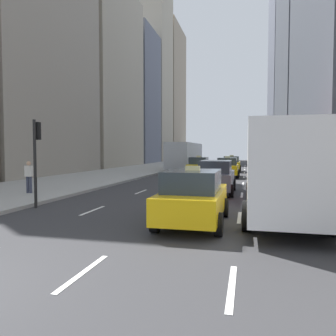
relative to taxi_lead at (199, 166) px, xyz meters
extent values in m
cube|color=#9E9E99|center=(-8.20, -0.44, -0.81)|extent=(8.00, 66.00, 0.15)
cube|color=white|center=(-1.40, -19.44, -0.87)|extent=(0.12, 2.00, 0.01)
cube|color=white|center=(-1.40, -13.44, -0.87)|extent=(0.12, 2.00, 0.01)
cube|color=white|center=(-1.40, -7.44, -0.87)|extent=(0.12, 2.00, 0.01)
cube|color=white|center=(-1.40, -1.44, -0.87)|extent=(0.12, 2.00, 0.01)
cube|color=white|center=(-1.40, 4.56, -0.87)|extent=(0.12, 2.00, 0.01)
cube|color=white|center=(-1.40, 10.56, -0.87)|extent=(0.12, 2.00, 0.01)
cube|color=white|center=(-1.40, 16.56, -0.87)|extent=(0.12, 2.00, 0.01)
cube|color=white|center=(-1.40, 22.56, -0.87)|extent=(0.12, 2.00, 0.01)
cube|color=white|center=(1.40, -25.44, -0.87)|extent=(0.12, 2.00, 0.01)
cube|color=white|center=(1.40, -19.44, -0.87)|extent=(0.12, 2.00, 0.01)
cube|color=white|center=(1.40, -13.44, -0.87)|extent=(0.12, 2.00, 0.01)
cube|color=white|center=(1.40, -7.44, -0.87)|extent=(0.12, 2.00, 0.01)
cube|color=white|center=(1.40, -1.44, -0.87)|extent=(0.12, 2.00, 0.01)
cube|color=white|center=(1.40, 4.56, -0.87)|extent=(0.12, 2.00, 0.01)
cube|color=white|center=(1.40, 10.56, -0.87)|extent=(0.12, 2.00, 0.01)
cube|color=white|center=(1.40, 16.56, -0.87)|extent=(0.12, 2.00, 0.01)
cube|color=white|center=(1.40, 22.56, -0.87)|extent=(0.12, 2.00, 0.01)
cube|color=white|center=(4.20, -25.44, -0.87)|extent=(0.12, 2.00, 0.01)
cube|color=white|center=(4.20, -19.44, -0.87)|extent=(0.12, 2.00, 0.01)
cube|color=white|center=(4.20, -13.44, -0.87)|extent=(0.12, 2.00, 0.01)
cube|color=white|center=(4.20, -7.44, -0.87)|extent=(0.12, 2.00, 0.01)
cube|color=white|center=(4.20, -1.44, -0.87)|extent=(0.12, 2.00, 0.01)
cube|color=white|center=(4.20, 4.56, -0.87)|extent=(0.12, 2.00, 0.01)
cube|color=white|center=(4.20, 10.56, -0.87)|extent=(0.12, 2.00, 0.01)
cube|color=white|center=(4.20, 16.56, -0.87)|extent=(0.12, 2.00, 0.01)
cube|color=white|center=(4.20, 22.56, -0.87)|extent=(0.12, 2.00, 0.01)
cube|color=gray|center=(-15.20, -3.54, 12.96)|extent=(6.00, 15.53, 27.69)
cube|color=#A89E89|center=(-15.20, 12.98, 12.00)|extent=(6.00, 15.59, 25.75)
cube|color=slate|center=(-15.20, 26.95, 11.28)|extent=(6.00, 10.62, 24.31)
cube|color=#A89E89|center=(-15.20, 37.91, 17.55)|extent=(6.00, 10.16, 36.86)
cube|color=gray|center=(-15.20, 51.69, 15.92)|extent=(6.00, 15.60, 33.61)
cube|color=#4C515B|center=(10.80, 6.43, 10.19)|extent=(6.00, 14.23, 22.15)
cube|color=slate|center=(10.80, 21.88, 15.53)|extent=(6.00, 14.86, 32.83)
cube|color=yellow|center=(0.00, 0.07, -0.17)|extent=(1.80, 4.40, 0.76)
cube|color=#28333D|center=(0.00, -0.19, 0.53)|extent=(1.58, 2.29, 0.64)
cube|color=#F2E599|center=(0.00, -0.19, 0.92)|extent=(0.44, 0.20, 0.14)
cylinder|color=black|center=(-0.90, 1.43, -0.55)|extent=(0.22, 0.66, 0.66)
cylinder|color=black|center=(0.90, 1.43, -0.55)|extent=(0.22, 0.66, 0.66)
cylinder|color=black|center=(-0.90, -1.29, -0.55)|extent=(0.22, 0.66, 0.66)
cylinder|color=black|center=(0.90, -1.29, -0.55)|extent=(0.22, 0.66, 0.66)
cube|color=yellow|center=(2.80, -20.78, -0.17)|extent=(1.80, 4.40, 0.76)
cube|color=#28333D|center=(2.80, -21.05, 0.53)|extent=(1.58, 2.29, 0.64)
cube|color=#F2E599|center=(2.80, -21.05, 0.92)|extent=(0.44, 0.20, 0.14)
cylinder|color=black|center=(1.90, -19.42, -0.55)|extent=(0.22, 0.66, 0.66)
cylinder|color=black|center=(3.70, -19.42, -0.55)|extent=(0.22, 0.66, 0.66)
cylinder|color=black|center=(1.90, -22.15, -0.55)|extent=(0.22, 0.66, 0.66)
cylinder|color=black|center=(3.70, -22.15, -0.55)|extent=(0.22, 0.66, 0.66)
cube|color=yellow|center=(2.80, -1.82, -0.17)|extent=(1.80, 4.40, 0.76)
cube|color=#28333D|center=(2.80, -2.08, 0.53)|extent=(1.58, 2.29, 0.64)
cube|color=#F2E599|center=(2.80, -2.08, 0.92)|extent=(0.44, 0.20, 0.14)
cylinder|color=black|center=(1.90, -0.46, -0.55)|extent=(0.22, 0.66, 0.66)
cylinder|color=black|center=(3.70, -0.46, -0.55)|extent=(0.22, 0.66, 0.66)
cylinder|color=black|center=(1.90, -3.18, -0.55)|extent=(0.22, 0.66, 0.66)
cylinder|color=black|center=(3.70, -3.18, -0.55)|extent=(0.22, 0.66, 0.66)
cube|color=yellow|center=(2.80, 5.93, -0.17)|extent=(1.80, 4.40, 0.76)
cube|color=#28333D|center=(2.80, 5.66, 0.53)|extent=(1.58, 2.29, 0.64)
cube|color=#F2E599|center=(2.80, 5.66, 0.92)|extent=(0.44, 0.20, 0.14)
cylinder|color=black|center=(1.90, 7.29, -0.55)|extent=(0.22, 0.66, 0.66)
cylinder|color=black|center=(3.70, 7.29, -0.55)|extent=(0.22, 0.66, 0.66)
cylinder|color=black|center=(1.90, 4.56, -0.55)|extent=(0.22, 0.66, 0.66)
cylinder|color=black|center=(3.70, 4.56, -0.55)|extent=(0.22, 0.66, 0.66)
cube|color=#565B66|center=(2.80, -12.99, -0.13)|extent=(1.80, 4.72, 0.84)
cube|color=#28333D|center=(2.80, -13.28, 0.61)|extent=(1.58, 2.46, 0.64)
cylinder|color=black|center=(1.90, -11.53, -0.55)|extent=(0.22, 0.66, 0.66)
cylinder|color=black|center=(3.70, -11.53, -0.55)|extent=(0.22, 0.66, 0.66)
cylinder|color=black|center=(1.90, -14.46, -0.55)|extent=(0.22, 0.66, 0.66)
cylinder|color=black|center=(3.70, -14.46, -0.55)|extent=(0.22, 0.66, 0.66)
cube|color=#B7BCC1|center=(-2.80, 7.88, 0.92)|extent=(2.50, 11.60, 2.90)
cube|color=#28333D|center=(-2.80, 13.63, 1.27)|extent=(2.30, 0.12, 1.40)
cube|color=#28333D|center=(-4.01, 7.88, 1.27)|extent=(0.08, 9.86, 1.10)
cube|color=yellow|center=(-2.80, 13.63, 2.17)|extent=(1.50, 0.10, 0.36)
cylinder|color=black|center=(-4.05, 11.48, -0.38)|extent=(0.30, 1.00, 1.00)
cylinder|color=black|center=(-1.55, 11.48, -0.38)|extent=(0.30, 1.00, 1.00)
cylinder|color=black|center=(-4.05, 4.69, -0.38)|extent=(0.30, 1.00, 1.00)
cylinder|color=black|center=(-1.55, 4.69, -0.38)|extent=(0.30, 1.00, 1.00)
cube|color=maroon|center=(5.60, -15.94, 0.62)|extent=(2.10, 2.40, 2.10)
cube|color=#28333D|center=(5.60, -14.79, 0.92)|extent=(1.90, 0.10, 0.90)
cube|color=white|center=(5.60, -20.14, 0.92)|extent=(2.30, 6.00, 2.70)
cylinder|color=black|center=(4.55, -15.94, -0.43)|extent=(0.28, 0.90, 0.90)
cylinder|color=black|center=(6.65, -15.94, -0.43)|extent=(0.28, 0.90, 0.90)
cylinder|color=black|center=(4.45, -21.34, -0.43)|extent=(0.28, 0.90, 0.90)
cylinder|color=black|center=(6.75, -21.34, -0.43)|extent=(0.28, 0.90, 0.90)
cylinder|color=#383D51|center=(-6.61, -16.36, -0.30)|extent=(0.14, 0.14, 0.86)
cylinder|color=#383D51|center=(-6.43, -16.36, -0.30)|extent=(0.14, 0.14, 0.86)
cube|color=silver|center=(-6.52, -16.36, 0.41)|extent=(0.36, 0.22, 0.56)
sphere|color=tan|center=(-6.52, -16.36, 0.81)|extent=(0.22, 0.22, 0.22)
cylinder|color=black|center=(-3.95, -19.40, 0.92)|extent=(0.12, 0.12, 3.60)
cube|color=black|center=(-3.95, -19.22, 2.27)|extent=(0.24, 0.20, 0.72)
sphere|color=red|center=(-3.95, -19.11, 2.50)|extent=(0.14, 0.14, 0.14)
sphere|color=#4C3F14|center=(-3.95, -19.11, 2.27)|extent=(0.14, 0.14, 0.14)
sphere|color=#198C2D|center=(-3.95, -19.11, 2.04)|extent=(0.14, 0.14, 0.14)
camera|label=1|loc=(4.42, -31.05, 1.46)|focal=35.00mm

